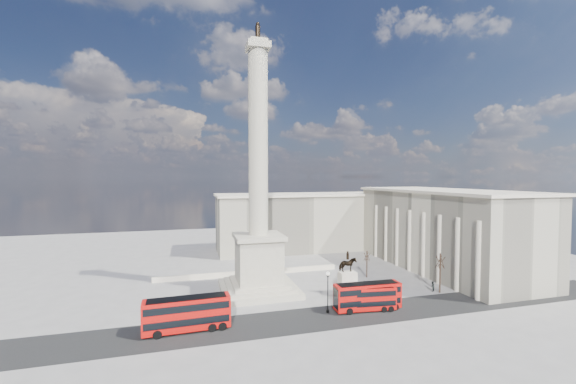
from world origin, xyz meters
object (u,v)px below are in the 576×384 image
(equestrian_statue, at_px, (347,280))
(red_bus_c, at_px, (366,298))
(red_bus_a, at_px, (188,314))
(victorian_lamp, at_px, (328,289))
(nelsons_column, at_px, (258,223))
(pedestrian_walking, at_px, (361,290))
(pedestrian_crossing, at_px, (364,285))
(red_bus_b, at_px, (368,296))
(pedestrian_standing, at_px, (432,286))

(equestrian_statue, bearing_deg, red_bus_c, -93.92)
(red_bus_a, xyz_separation_m, victorian_lamp, (21.34, 0.98, 1.37))
(nelsons_column, bearing_deg, red_bus_a, -131.61)
(pedestrian_walking, bearing_deg, pedestrian_crossing, 28.16)
(equestrian_statue, bearing_deg, red_bus_b, -90.34)
(victorian_lamp, height_order, pedestrian_standing, victorian_lamp)
(victorian_lamp, relative_size, pedestrian_crossing, 3.80)
(pedestrian_walking, bearing_deg, equestrian_statue, 132.24)
(red_bus_b, relative_size, red_bus_c, 1.11)
(red_bus_a, distance_m, victorian_lamp, 21.41)
(pedestrian_walking, bearing_deg, nelsons_column, 133.96)
(nelsons_column, xyz_separation_m, red_bus_a, (-12.77, -14.38, -10.41))
(nelsons_column, xyz_separation_m, pedestrian_crossing, (19.64, -4.52, -12.05))
(red_bus_a, height_order, victorian_lamp, victorian_lamp)
(victorian_lamp, distance_m, pedestrian_crossing, 14.51)
(nelsons_column, relative_size, pedestrian_walking, 27.32)
(nelsons_column, relative_size, victorian_lamp, 7.57)
(red_bus_c, bearing_deg, victorian_lamp, 178.27)
(red_bus_b, distance_m, pedestrian_standing, 17.15)
(red_bus_b, bearing_deg, nelsons_column, 139.14)
(red_bus_b, bearing_deg, equestrian_statue, 91.41)
(victorian_lamp, bearing_deg, red_bus_c, -8.18)
(red_bus_a, xyz_separation_m, red_bus_b, (28.03, 0.34, -0.18))
(nelsons_column, distance_m, red_bus_c, 23.23)
(red_bus_b, bearing_deg, red_bus_a, -177.56)
(nelsons_column, distance_m, red_bus_a, 21.87)
(victorian_lamp, relative_size, pedestrian_walking, 3.61)
(nelsons_column, xyz_separation_m, pedestrian_standing, (31.56, -8.86, -11.96))
(red_bus_c, bearing_deg, pedestrian_walking, 75.35)
(victorian_lamp, bearing_deg, nelsons_column, 122.60)
(red_bus_a, bearing_deg, equestrian_statue, 13.71)
(equestrian_statue, height_order, pedestrian_standing, equestrian_statue)
(red_bus_b, distance_m, equestrian_statue, 7.78)
(red_bus_b, bearing_deg, pedestrian_standing, 19.41)
(victorian_lamp, bearing_deg, pedestrian_standing, 11.19)
(pedestrian_crossing, bearing_deg, nelsons_column, 29.52)
(victorian_lamp, bearing_deg, equestrian_statue, 46.61)
(red_bus_c, xyz_separation_m, victorian_lamp, (-6.19, 0.89, 1.81))
(pedestrian_crossing, bearing_deg, red_bus_a, 59.40)
(pedestrian_crossing, bearing_deg, pedestrian_walking, 94.13)
(nelsons_column, bearing_deg, pedestrian_standing, -15.68)
(red_bus_a, distance_m, red_bus_b, 28.04)
(pedestrian_standing, bearing_deg, red_bus_b, -14.59)
(equestrian_statue, bearing_deg, red_bus_a, -163.91)
(pedestrian_crossing, bearing_deg, equestrian_statue, 64.57)
(red_bus_b, bearing_deg, pedestrian_crossing, 67.06)
(red_bus_b, bearing_deg, pedestrian_walking, 73.68)
(pedestrian_walking, xyz_separation_m, pedestrian_crossing, (2.16, 2.73, -0.05))
(nelsons_column, relative_size, equestrian_statue, 6.20)
(nelsons_column, relative_size, red_bus_a, 4.19)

